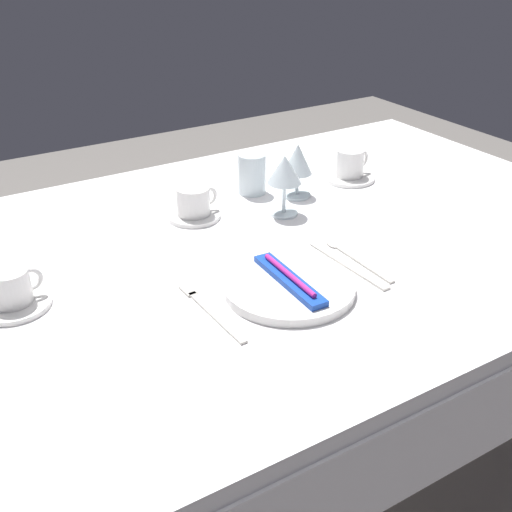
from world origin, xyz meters
The scene contains 16 objects.
ground_plane centered at (0.00, 0.00, 0.00)m, with size 6.00×6.00×0.00m, color slate.
dining_table centered at (0.00, 0.00, 0.66)m, with size 1.80×1.11×0.74m.
dinner_plate centered at (-0.04, -0.20, 0.75)m, with size 0.25×0.25×0.02m, color white.
toothbrush_package centered at (-0.04, -0.20, 0.77)m, with size 0.05×0.21×0.02m.
fork_outer centered at (-0.20, -0.18, 0.74)m, with size 0.02×0.22×0.00m.
dinner_knife centered at (0.12, -0.19, 0.74)m, with size 0.03×0.23×0.00m.
spoon_soup centered at (0.15, -0.16, 0.74)m, with size 0.03×0.21×0.01m.
saucer_left centered at (-0.50, 0.02, 0.74)m, with size 0.14×0.14×0.01m, color white.
coffee_cup_left centered at (-0.50, 0.02, 0.78)m, with size 0.10×0.07×0.07m.
saucer_right centered at (-0.04, 0.19, 0.74)m, with size 0.12×0.12×0.01m, color white.
coffee_cup_right centered at (-0.04, 0.19, 0.78)m, with size 0.10×0.08×0.07m.
saucer_far centered at (0.42, 0.19, 0.74)m, with size 0.14×0.14×0.01m, color white.
coffee_cup_far centered at (0.42, 0.19, 0.79)m, with size 0.10×0.07×0.07m.
wine_glass_centre centered at (0.23, 0.17, 0.83)m, with size 0.07×0.07×0.14m.
wine_glass_left centered at (0.15, 0.09, 0.85)m, with size 0.08×0.08×0.15m.
drink_tumbler centered at (0.15, 0.25, 0.78)m, with size 0.07×0.07×0.10m.
Camera 1 is at (-0.63, -1.05, 1.38)m, focal length 44.95 mm.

